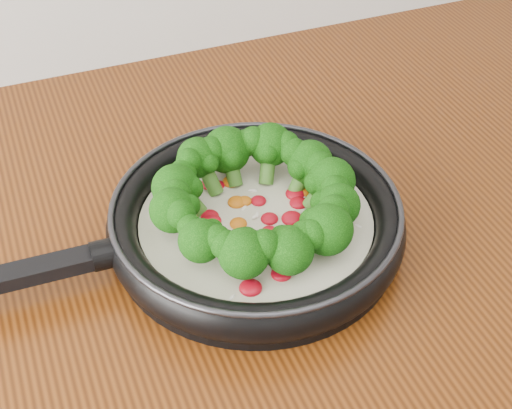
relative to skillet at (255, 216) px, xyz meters
name	(u,v)px	position (x,y,z in m)	size (l,w,h in m)	color
skillet	(255,216)	(0.00, 0.00, 0.00)	(0.47, 0.31, 0.09)	black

